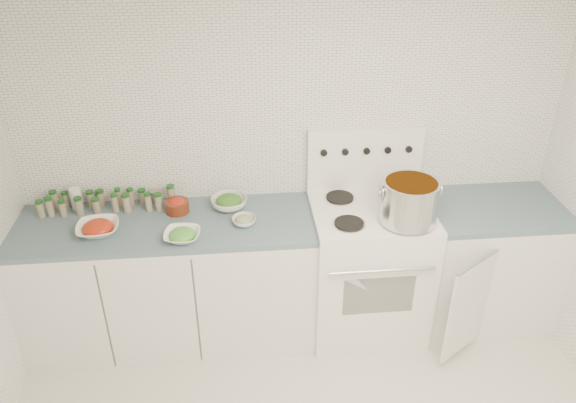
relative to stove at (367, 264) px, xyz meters
The scene contains 13 objects.
room_walls 1.66m from the stove, 112.04° to the right, with size 3.54×3.04×2.52m.
counter_left 1.31m from the stove, behind, with size 1.85×0.62×0.90m.
stove is the anchor object (origin of this frame).
counter_right 0.82m from the stove, ahead, with size 0.89×0.85×0.90m.
stock_pot 0.64m from the stove, 45.23° to the right, with size 0.36×0.34×0.26m.
bowl_tomato 1.74m from the stove, behind, with size 0.27×0.27×0.08m.
bowl_snowpea 1.27m from the stove, behind, with size 0.24×0.24×0.07m.
bowl_broccoli 1.02m from the stove, behind, with size 0.28×0.28×0.09m.
bowl_zucchini 0.92m from the stove, behind, with size 0.20×0.20×0.06m.
bowl_pepper 1.32m from the stove, behind, with size 0.15×0.15×0.09m.
salt_canister 1.95m from the stove, behind, with size 0.07×0.07×0.14m, color white.
tin_can 1.47m from the stove, 169.14° to the left, with size 0.07×0.07×0.09m, color gray.
spice_cluster 1.77m from the stove, behind, with size 0.85×0.16×0.14m.
Camera 1 is at (-0.34, -1.81, 2.76)m, focal length 35.00 mm.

